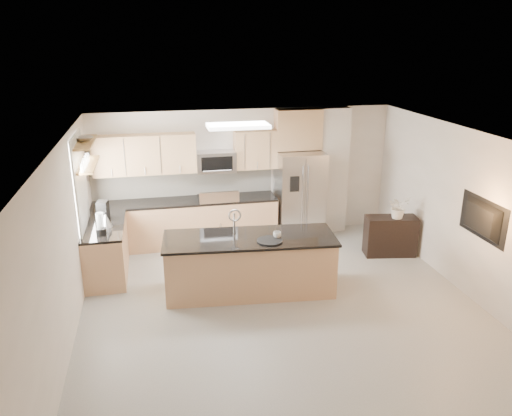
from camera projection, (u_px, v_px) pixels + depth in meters
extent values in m
plane|color=#A6A49E|center=(284.00, 312.00, 7.51)|extent=(6.50, 6.50, 0.00)
cube|color=white|center=(288.00, 142.00, 6.66)|extent=(6.00, 6.50, 0.02)
cube|color=silver|center=(244.00, 174.00, 10.09)|extent=(6.00, 0.02, 2.60)
cube|color=silver|center=(389.00, 376.00, 4.07)|extent=(6.00, 0.02, 2.60)
cube|color=silver|center=(64.00, 249.00, 6.50)|extent=(0.02, 6.50, 2.60)
cube|color=silver|center=(475.00, 217.00, 7.66)|extent=(0.02, 6.50, 2.60)
cube|color=tan|center=(187.00, 223.00, 9.83)|extent=(3.55, 0.65, 0.88)
cube|color=black|center=(186.00, 201.00, 9.68)|extent=(3.55, 0.66, 0.04)
cube|color=beige|center=(184.00, 183.00, 9.88)|extent=(3.55, 0.02, 0.52)
cube|color=tan|center=(107.00, 251.00, 8.56)|extent=(0.65, 1.50, 0.88)
cube|color=black|center=(104.00, 226.00, 8.41)|extent=(0.66, 1.50, 0.04)
cube|color=black|center=(218.00, 221.00, 9.95)|extent=(0.76, 0.64, 0.90)
cube|color=black|center=(218.00, 198.00, 9.80)|extent=(0.76, 0.62, 0.03)
cube|color=#B2B2B4|center=(219.00, 197.00, 9.48)|extent=(0.76, 0.04, 0.22)
cube|color=tan|center=(145.00, 154.00, 9.39)|extent=(1.92, 0.33, 0.75)
cube|color=tan|center=(255.00, 150.00, 9.80)|extent=(0.82, 0.33, 0.75)
cube|color=#B2B2B4|center=(216.00, 162.00, 9.68)|extent=(0.76, 0.40, 0.40)
cube|color=black|center=(217.00, 164.00, 9.50)|extent=(0.60, 0.02, 0.28)
cube|color=#B2B2B4|center=(299.00, 195.00, 10.08)|extent=(0.92, 0.75, 1.78)
cube|color=gray|center=(305.00, 201.00, 9.73)|extent=(0.02, 0.01, 1.69)
cube|color=black|center=(295.00, 184.00, 9.56)|extent=(0.18, 0.03, 0.30)
cube|color=beige|center=(332.00, 171.00, 10.30)|extent=(0.60, 0.30, 2.60)
cube|color=white|center=(80.00, 185.00, 8.10)|extent=(0.03, 1.05, 1.55)
cube|color=silver|center=(81.00, 185.00, 8.11)|extent=(0.03, 1.15, 1.65)
cube|color=olive|center=(87.00, 165.00, 8.12)|extent=(0.30, 1.20, 0.04)
cube|color=olive|center=(84.00, 142.00, 8.00)|extent=(0.30, 1.20, 0.04)
cube|color=white|center=(238.00, 126.00, 8.07)|extent=(1.00, 0.50, 0.06)
cube|color=tan|center=(250.00, 265.00, 8.01)|extent=(2.72, 1.15, 0.90)
cube|color=black|center=(250.00, 238.00, 7.86)|extent=(2.79, 1.21, 0.04)
cube|color=black|center=(237.00, 240.00, 7.82)|extent=(0.56, 0.41, 0.01)
cylinder|color=#B2B2B4|center=(234.00, 223.00, 7.96)|extent=(0.03, 0.03, 0.34)
torus|color=#B2B2B4|center=(235.00, 215.00, 7.86)|extent=(0.21, 0.03, 0.21)
cube|color=black|center=(390.00, 236.00, 9.38)|extent=(0.99, 0.54, 0.75)
imported|color=silver|center=(277.00, 235.00, 7.81)|extent=(0.14, 0.14, 0.10)
cylinder|color=black|center=(270.00, 241.00, 7.69)|extent=(0.47, 0.47, 0.02)
cylinder|color=black|center=(101.00, 232.00, 7.97)|extent=(0.16, 0.16, 0.11)
cylinder|color=silver|center=(100.00, 221.00, 7.91)|extent=(0.12, 0.12, 0.26)
cone|color=#B2B2B4|center=(106.00, 220.00, 8.30)|extent=(0.21, 0.21, 0.23)
cylinder|color=black|center=(105.00, 213.00, 8.25)|extent=(0.04, 0.04, 0.04)
cube|color=black|center=(103.00, 210.00, 8.62)|extent=(0.21, 0.24, 0.33)
cylinder|color=#B2B2B4|center=(103.00, 216.00, 8.59)|extent=(0.11, 0.11, 0.12)
imported|color=#B2B2B4|center=(84.00, 138.00, 8.02)|extent=(0.47, 0.47, 0.09)
imported|color=white|center=(399.00, 201.00, 9.11)|extent=(0.67, 0.60, 0.66)
imported|color=black|center=(478.00, 219.00, 7.44)|extent=(0.14, 1.08, 0.62)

